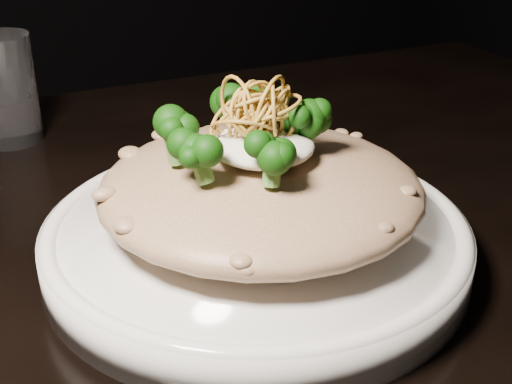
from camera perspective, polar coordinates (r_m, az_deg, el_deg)
table at (r=0.59m, az=-2.24°, el=-10.47°), size 1.10×0.80×0.75m
plate at (r=0.51m, az=-0.00°, el=-4.02°), size 0.30×0.30×0.03m
risotto at (r=0.49m, az=0.38°, el=0.29°), size 0.23×0.23×0.05m
broccoli at (r=0.46m, az=-0.26°, el=5.10°), size 0.13×0.13×0.05m
cheese at (r=0.47m, az=0.55°, el=3.72°), size 0.07×0.07×0.02m
shallots at (r=0.47m, az=0.08°, el=7.13°), size 0.06×0.06×0.04m
drinking_glass at (r=0.75m, az=-19.46°, el=7.76°), size 0.07×0.07×0.11m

